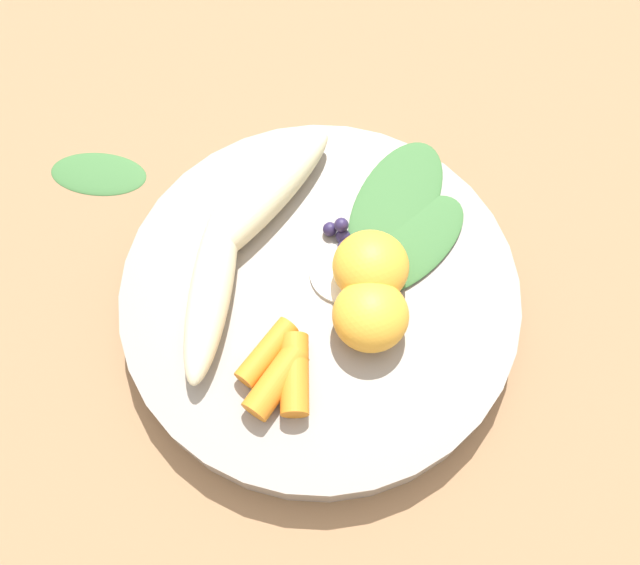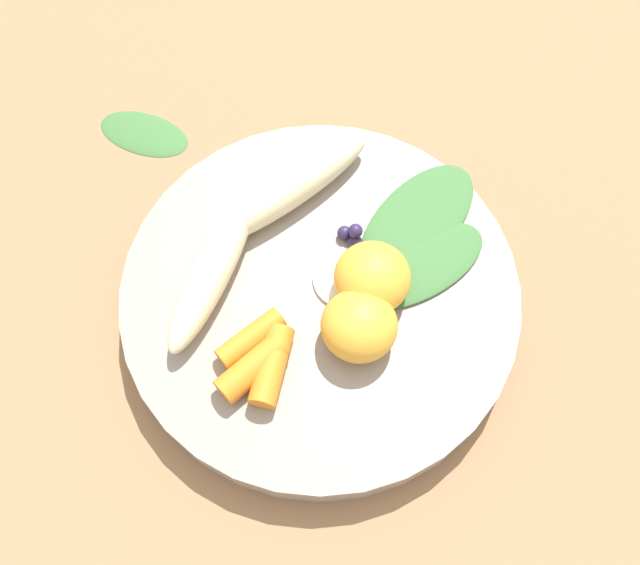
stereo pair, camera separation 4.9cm
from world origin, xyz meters
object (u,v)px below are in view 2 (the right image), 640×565
at_px(orange_segment_near, 372,278).
at_px(kale_leaf_stray, 143,132).
at_px(banana_peeled_right, 289,189).
at_px(bowl, 320,297).
at_px(banana_peeled_left, 215,262).

xyz_separation_m(orange_segment_near, kale_leaf_stray, (0.21, -0.12, -0.05)).
distance_m(banana_peeled_right, orange_segment_near, 0.10).
bearing_deg(bowl, kale_leaf_stray, -35.20).
relative_size(bowl, kale_leaf_stray, 3.58).
distance_m(banana_peeled_left, orange_segment_near, 0.11).
bearing_deg(kale_leaf_stray, bowl, 154.68).
relative_size(banana_peeled_left, kale_leaf_stray, 1.82).
bearing_deg(banana_peeled_right, bowl, 69.22).
xyz_separation_m(banana_peeled_left, banana_peeled_right, (-0.04, -0.07, 0.00)).
bearing_deg(banana_peeled_left, bowl, 98.99).
height_order(bowl, banana_peeled_right, banana_peeled_right).
height_order(banana_peeled_left, kale_leaf_stray, banana_peeled_left).
xyz_separation_m(bowl, kale_leaf_stray, (0.18, -0.13, -0.01)).
height_order(banana_peeled_left, orange_segment_near, orange_segment_near).
distance_m(bowl, kale_leaf_stray, 0.22).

